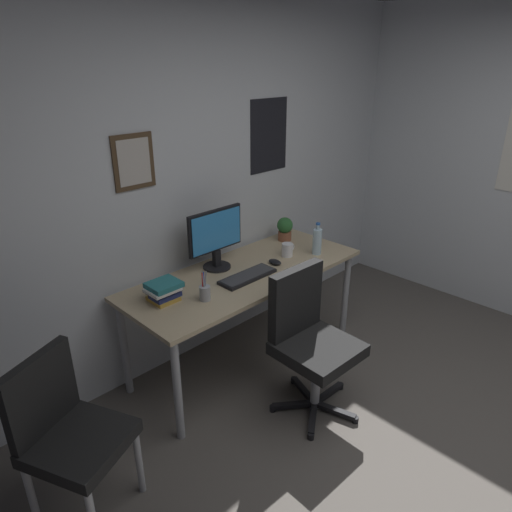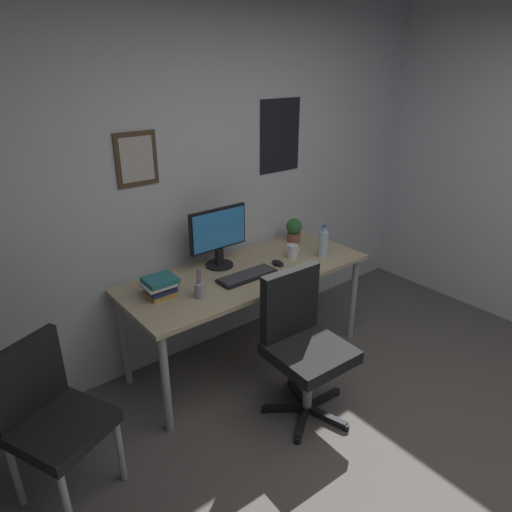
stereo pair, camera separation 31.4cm
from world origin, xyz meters
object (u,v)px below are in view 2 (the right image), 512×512
side_chair (50,413)px  monitor (218,235)px  coffee_mug_near (293,251)px  keyboard (247,276)px  computer_mouse (278,263)px  pen_cup (200,289)px  water_bottle (323,244)px  potted_plant (294,229)px  book_stack_left (160,286)px  office_chair (302,338)px

side_chair → monitor: 1.54m
side_chair → coffee_mug_near: 1.94m
keyboard → computer_mouse: 0.30m
computer_mouse → pen_cup: pen_cup is taller
coffee_mug_near → pen_cup: pen_cup is taller
monitor → pen_cup: (-0.37, -0.32, -0.19)m
coffee_mug_near → side_chair: bearing=-171.5°
water_bottle → pen_cup: bearing=178.2°
pen_cup → coffee_mug_near: bearing=6.3°
water_bottle → coffee_mug_near: bearing=145.3°
water_bottle → potted_plant: water_bottle is taller
potted_plant → water_bottle: bearing=-96.6°
keyboard → pen_cup: pen_cup is taller
potted_plant → pen_cup: pen_cup is taller
potted_plant → book_stack_left: bearing=-172.9°
side_chair → office_chair: bearing=-13.0°
book_stack_left → side_chair: bearing=-156.6°
office_chair → potted_plant: 1.15m
water_bottle → book_stack_left: bearing=170.7°
office_chair → monitor: monitor is taller
pen_cup → water_bottle: bearing=-1.8°
computer_mouse → potted_plant: bearing=33.7°
computer_mouse → coffee_mug_near: size_ratio=0.90×
coffee_mug_near → keyboard: bearing=-172.6°
side_chair → pen_cup: (1.01, 0.19, 0.29)m
monitor → computer_mouse: size_ratio=4.18×
monitor → book_stack_left: size_ratio=2.15×
office_chair → book_stack_left: (-0.59, 0.69, 0.28)m
keyboard → computer_mouse: bearing=4.4°
side_chair → keyboard: bearing=8.9°
water_bottle → book_stack_left: (-1.26, 0.21, -0.04)m
office_chair → keyboard: size_ratio=2.21×
keyboard → computer_mouse: size_ratio=3.91×
keyboard → potted_plant: (0.71, 0.30, 0.09)m
monitor → coffee_mug_near: bearing=-22.9°
coffee_mug_near → book_stack_left: (-1.07, 0.07, 0.02)m
monitor → potted_plant: monitor is taller
pen_cup → office_chair: bearing=-51.5°
office_chair → side_chair: 1.46m
side_chair → potted_plant: 2.22m
monitor → coffee_mug_near: 0.59m
side_chair → water_bottle: 2.12m
computer_mouse → side_chair: bearing=-171.9°
office_chair → computer_mouse: 0.68m
office_chair → computer_mouse: (0.30, 0.57, 0.23)m
keyboard → pen_cup: (-0.40, -0.04, 0.04)m
monitor → computer_mouse: bearing=-37.5°
keyboard → water_bottle: 0.68m
potted_plant → monitor: bearing=-178.7°
potted_plant → book_stack_left: 1.32m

